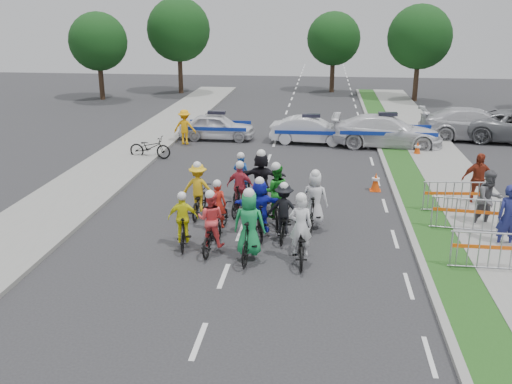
# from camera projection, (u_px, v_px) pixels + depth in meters

# --- Properties ---
(ground) EXTENTS (90.00, 90.00, 0.00)m
(ground) POSITION_uv_depth(u_px,v_px,m) (224.00, 276.00, 14.49)
(ground) COLOR #28282B
(ground) RESTS_ON ground
(curb_right) EXTENTS (0.20, 60.00, 0.12)m
(curb_right) POSITION_uv_depth(u_px,v_px,m) (404.00, 215.00, 18.62)
(curb_right) COLOR gray
(curb_right) RESTS_ON ground
(grass_strip) EXTENTS (1.20, 60.00, 0.11)m
(grass_strip) POSITION_uv_depth(u_px,v_px,m) (425.00, 216.00, 18.55)
(grass_strip) COLOR #1F4B18
(grass_strip) RESTS_ON ground
(sidewalk_right) EXTENTS (2.40, 60.00, 0.13)m
(sidewalk_right) POSITION_uv_depth(u_px,v_px,m) (483.00, 218.00, 18.34)
(sidewalk_right) COLOR gray
(sidewalk_right) RESTS_ON ground
(sidewalk_left) EXTENTS (3.00, 60.00, 0.13)m
(sidewalk_left) POSITION_uv_depth(u_px,v_px,m) (65.00, 201.00, 19.92)
(sidewalk_left) COLOR gray
(sidewalk_left) RESTS_ON ground
(rider_0) EXTENTS (0.81, 1.97, 1.97)m
(rider_0) POSITION_uv_depth(u_px,v_px,m) (300.00, 239.00, 15.15)
(rider_0) COLOR black
(rider_0) RESTS_ON ground
(rider_1) EXTENTS (0.89, 1.98, 2.05)m
(rider_1) POSITION_uv_depth(u_px,v_px,m) (249.00, 232.00, 15.24)
(rider_1) COLOR black
(rider_1) RESTS_ON ground
(rider_2) EXTENTS (0.80, 1.82, 1.81)m
(rider_2) POSITION_uv_depth(u_px,v_px,m) (211.00, 228.00, 15.81)
(rider_2) COLOR black
(rider_2) RESTS_ON ground
(rider_3) EXTENTS (0.89, 1.65, 1.69)m
(rider_3) POSITION_uv_depth(u_px,v_px,m) (184.00, 226.00, 16.04)
(rider_3) COLOR black
(rider_3) RESTS_ON ground
(rider_4) EXTENTS (0.99, 1.74, 1.75)m
(rider_4) POSITION_uv_depth(u_px,v_px,m) (284.00, 216.00, 16.69)
(rider_4) COLOR black
(rider_4) RESTS_ON ground
(rider_5) EXTENTS (1.55, 1.85, 1.87)m
(rider_5) POSITION_uv_depth(u_px,v_px,m) (260.00, 211.00, 16.77)
(rider_5) COLOR black
(rider_5) RESTS_ON ground
(rider_6) EXTENTS (0.79, 1.71, 1.69)m
(rider_6) POSITION_uv_depth(u_px,v_px,m) (218.00, 215.00, 17.18)
(rider_6) COLOR black
(rider_6) RESTS_ON ground
(rider_7) EXTENTS (0.87, 1.87, 1.91)m
(rider_7) POSITION_uv_depth(u_px,v_px,m) (315.00, 205.00, 17.43)
(rider_7) COLOR black
(rider_7) RESTS_ON ground
(rider_8) EXTENTS (0.94, 2.03, 2.00)m
(rider_8) POSITION_uv_depth(u_px,v_px,m) (276.00, 200.00, 17.93)
(rider_8) COLOR black
(rider_8) RESTS_ON ground
(rider_9) EXTENTS (0.98, 1.81, 1.84)m
(rider_9) POSITION_uv_depth(u_px,v_px,m) (241.00, 194.00, 18.64)
(rider_9) COLOR black
(rider_9) RESTS_ON ground
(rider_10) EXTENTS (1.04, 1.83, 1.85)m
(rider_10) POSITION_uv_depth(u_px,v_px,m) (199.00, 195.00, 18.51)
(rider_10) COLOR black
(rider_10) RESTS_ON ground
(rider_11) EXTENTS (1.66, 1.98, 2.06)m
(rider_11) POSITION_uv_depth(u_px,v_px,m) (261.00, 184.00, 19.21)
(rider_11) COLOR black
(rider_11) RESTS_ON ground
(rider_12) EXTENTS (0.91, 1.83, 1.79)m
(rider_12) POSITION_uv_depth(u_px,v_px,m) (241.00, 185.00, 19.97)
(rider_12) COLOR black
(rider_12) RESTS_ON ground
(police_car_0) EXTENTS (3.88, 1.58, 1.32)m
(police_car_0) POSITION_uv_depth(u_px,v_px,m) (217.00, 127.00, 29.42)
(police_car_0) COLOR silver
(police_car_0) RESTS_ON ground
(police_car_1) EXTENTS (4.10, 1.68, 1.32)m
(police_car_1) POSITION_uv_depth(u_px,v_px,m) (311.00, 130.00, 28.56)
(police_car_1) COLOR silver
(police_car_1) RESTS_ON ground
(police_car_2) EXTENTS (5.48, 2.59, 1.54)m
(police_car_2) POSITION_uv_depth(u_px,v_px,m) (387.00, 131.00, 27.78)
(police_car_2) COLOR silver
(police_car_2) RESTS_ON ground
(civilian_sedan) EXTENTS (5.68, 2.46, 1.63)m
(civilian_sedan) POSITION_uv_depth(u_px,v_px,m) (475.00, 124.00, 29.23)
(civilian_sedan) COLOR silver
(civilian_sedan) RESTS_ON ground
(spectator_0) EXTENTS (0.70, 0.49, 1.84)m
(spectator_0) POSITION_uv_depth(u_px,v_px,m) (509.00, 217.00, 15.94)
(spectator_0) COLOR navy
(spectator_0) RESTS_ON ground
(spectator_1) EXTENTS (1.07, 0.95, 1.84)m
(spectator_1) POSITION_uv_depth(u_px,v_px,m) (489.00, 200.00, 17.40)
(spectator_1) COLOR #535358
(spectator_1) RESTS_ON ground
(spectator_2) EXTENTS (1.14, 0.57, 1.87)m
(spectator_2) POSITION_uv_depth(u_px,v_px,m) (478.00, 180.00, 19.36)
(spectator_2) COLOR maroon
(spectator_2) RESTS_ON ground
(marshal_hiviz) EXTENTS (1.14, 0.68, 1.73)m
(marshal_hiviz) POSITION_uv_depth(u_px,v_px,m) (185.00, 127.00, 28.31)
(marshal_hiviz) COLOR #FFAB0D
(marshal_hiviz) RESTS_ON ground
(barrier_0) EXTENTS (2.01, 0.53, 1.12)m
(barrier_0) POSITION_uv_depth(u_px,v_px,m) (489.00, 253.00, 14.50)
(barrier_0) COLOR #A5A8AD
(barrier_0) RESTS_ON ground
(barrier_1) EXTENTS (2.04, 0.73, 1.12)m
(barrier_1) POSITION_uv_depth(u_px,v_px,m) (465.00, 216.00, 17.07)
(barrier_1) COLOR #A5A8AD
(barrier_1) RESTS_ON ground
(barrier_2) EXTENTS (2.03, 0.65, 1.12)m
(barrier_2) POSITION_uv_depth(u_px,v_px,m) (453.00, 198.00, 18.69)
(barrier_2) COLOR #A5A8AD
(barrier_2) RESTS_ON ground
(cone_0) EXTENTS (0.40, 0.40, 0.70)m
(cone_0) POSITION_uv_depth(u_px,v_px,m) (376.00, 182.00, 21.17)
(cone_0) COLOR #F24C0C
(cone_0) RESTS_ON ground
(cone_1) EXTENTS (0.40, 0.40, 0.70)m
(cone_1) POSITION_uv_depth(u_px,v_px,m) (417.00, 149.00, 26.12)
(cone_1) COLOR #F24C0C
(cone_1) RESTS_ON ground
(parked_bike) EXTENTS (1.96, 0.80, 1.01)m
(parked_bike) POSITION_uv_depth(u_px,v_px,m) (150.00, 147.00, 25.73)
(parked_bike) COLOR black
(parked_bike) RESTS_ON ground
(tree_0) EXTENTS (4.20, 4.20, 6.30)m
(tree_0) POSITION_uv_depth(u_px,v_px,m) (98.00, 42.00, 41.22)
(tree_0) COLOR #382619
(tree_0) RESTS_ON ground
(tree_1) EXTENTS (4.55, 4.55, 6.82)m
(tree_1) POSITION_uv_depth(u_px,v_px,m) (420.00, 37.00, 40.44)
(tree_1) COLOR #382619
(tree_1) RESTS_ON ground
(tree_3) EXTENTS (4.90, 4.90, 7.35)m
(tree_3) POSITION_uv_depth(u_px,v_px,m) (179.00, 30.00, 44.23)
(tree_3) COLOR #382619
(tree_3) RESTS_ON ground
(tree_4) EXTENTS (4.20, 4.20, 6.30)m
(tree_4) POSITION_uv_depth(u_px,v_px,m) (334.00, 39.00, 44.99)
(tree_4) COLOR #382619
(tree_4) RESTS_ON ground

